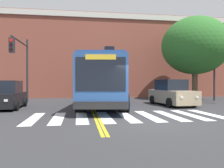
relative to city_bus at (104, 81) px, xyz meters
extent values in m
plane|color=#303033|center=(1.17, -7.13, -1.80)|extent=(120.00, 120.00, 0.00)
cube|color=white|center=(-3.89, -5.44, -1.80)|extent=(0.58, 3.75, 0.01)
cube|color=white|center=(-2.78, -5.43, -1.80)|extent=(0.58, 3.75, 0.01)
cube|color=white|center=(-1.66, -5.41, -1.80)|extent=(0.58, 3.75, 0.01)
cube|color=white|center=(-0.55, -5.40, -1.80)|extent=(0.58, 3.75, 0.01)
cube|color=white|center=(0.57, -5.39, -1.80)|extent=(0.58, 3.75, 0.01)
cube|color=white|center=(1.68, -5.38, -1.80)|extent=(0.58, 3.75, 0.01)
cube|color=white|center=(2.80, -5.36, -1.80)|extent=(0.58, 3.75, 0.01)
cube|color=white|center=(3.91, -5.35, -1.80)|extent=(0.58, 3.75, 0.01)
cube|color=white|center=(5.03, -5.34, -1.80)|extent=(0.58, 3.75, 0.01)
cube|color=gold|center=(-1.04, 8.61, -1.80)|extent=(0.12, 36.00, 0.01)
cube|color=gold|center=(-0.88, 8.61, -1.80)|extent=(0.12, 36.00, 0.01)
cube|color=#2D5699|center=(0.00, 0.03, -0.04)|extent=(4.16, 12.10, 2.65)
cube|color=black|center=(1.30, -0.15, 0.23)|extent=(1.49, 10.82, 0.95)
cube|color=black|center=(-1.29, 0.20, 0.23)|extent=(1.49, 10.82, 0.95)
cube|color=black|center=(-0.79, -5.86, 0.28)|extent=(2.32, 0.34, 1.59)
cube|color=yellow|center=(-0.79, -5.87, 1.08)|extent=(1.42, 0.22, 0.24)
cube|color=#232326|center=(-0.80, -5.89, -1.18)|extent=(2.53, 0.44, 0.36)
cube|color=#294E89|center=(0.00, 0.03, 1.37)|extent=(3.94, 11.61, 0.16)
cylinder|color=black|center=(0.74, -3.78, -1.28)|extent=(0.69, 1.11, 1.04)
cylinder|color=black|center=(-1.72, -3.45, -1.28)|extent=(0.69, 1.11, 1.04)
cylinder|color=black|center=(1.59, 2.50, -1.28)|extent=(0.69, 1.11, 1.04)
cylinder|color=black|center=(-0.87, 2.84, -1.28)|extent=(0.69, 1.11, 1.04)
cube|color=black|center=(-6.49, -1.10, -1.21)|extent=(1.93, 3.99, 0.86)
cube|color=black|center=(-6.49, -1.06, -0.38)|extent=(1.68, 2.22, 0.79)
cube|color=white|center=(-5.87, -3.05, -1.12)|extent=(0.20, 0.05, 0.14)
cylinder|color=black|center=(-5.53, -2.27, -1.50)|extent=(0.24, 0.61, 0.60)
cylinder|color=black|center=(-5.63, 0.15, -1.50)|extent=(0.24, 0.61, 0.60)
cube|color=tan|center=(5.05, -0.45, -1.15)|extent=(2.15, 4.86, 0.94)
cube|color=black|center=(5.04, -0.31, -0.28)|extent=(1.79, 2.39, 0.80)
cube|color=white|center=(5.76, -2.80, -1.05)|extent=(0.20, 0.05, 0.14)
cube|color=white|center=(4.67, -2.87, -1.05)|extent=(0.20, 0.05, 0.14)
cylinder|color=black|center=(6.08, -1.85, -1.47)|extent=(0.27, 0.67, 0.66)
cylinder|color=black|center=(4.22, -1.98, -1.47)|extent=(0.27, 0.67, 0.66)
cylinder|color=black|center=(5.87, 1.08, -1.47)|extent=(0.27, 0.67, 0.66)
cylinder|color=black|center=(4.02, 0.95, -1.47)|extent=(0.27, 0.67, 0.66)
cube|color=#236B70|center=(-0.91, 9.37, -1.21)|extent=(1.98, 4.43, 0.82)
cube|color=black|center=(-0.91, 9.50, -0.43)|extent=(1.69, 2.16, 0.74)
cube|color=white|center=(-0.27, 7.20, -1.13)|extent=(0.20, 0.05, 0.14)
cube|color=white|center=(-1.33, 7.15, -1.13)|extent=(0.20, 0.05, 0.14)
cylinder|color=black|center=(0.07, 8.06, -1.47)|extent=(0.25, 0.67, 0.66)
cylinder|color=black|center=(-1.75, 7.98, -1.47)|extent=(0.25, 0.67, 0.66)
cylinder|color=black|center=(-0.06, 10.76, -1.47)|extent=(0.25, 0.67, 0.66)
cylinder|color=black|center=(-1.88, 10.67, -1.47)|extent=(0.25, 0.67, 0.66)
cylinder|color=#28282D|center=(10.76, 2.95, 0.91)|extent=(0.16, 0.16, 5.42)
cylinder|color=#28282D|center=(-6.22, 3.41, 0.88)|extent=(0.16, 0.16, 5.37)
cylinder|color=#28282D|center=(-6.23, 1.27, 2.98)|extent=(0.13, 4.28, 0.11)
cube|color=#28282D|center=(-6.24, -0.72, 2.38)|extent=(0.34, 0.28, 1.00)
cylinder|color=red|center=(-6.24, -0.87, 2.68)|extent=(0.22, 0.03, 0.22)
cylinder|color=black|center=(-6.24, -0.87, 2.38)|extent=(0.22, 0.03, 0.22)
cylinder|color=black|center=(-6.24, -0.87, 2.08)|extent=(0.22, 0.03, 0.22)
cylinder|color=brown|center=(9.51, 4.24, -0.32)|extent=(0.55, 0.55, 2.96)
ellipsoid|color=#2D6B28|center=(9.51, 4.24, 3.57)|extent=(8.48, 8.55, 5.68)
cube|color=brown|center=(1.58, 12.99, 3.09)|extent=(43.97, 8.43, 9.77)
cube|color=beige|center=(1.58, 8.69, 7.57)|extent=(43.97, 0.16, 0.60)
cube|color=black|center=(1.58, 8.74, 0.64)|extent=(1.10, 0.06, 1.40)
cube|color=black|center=(1.58, 8.74, 3.38)|extent=(1.10, 0.06, 1.40)
camera|label=1|loc=(-1.73, -16.00, -0.14)|focal=35.00mm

